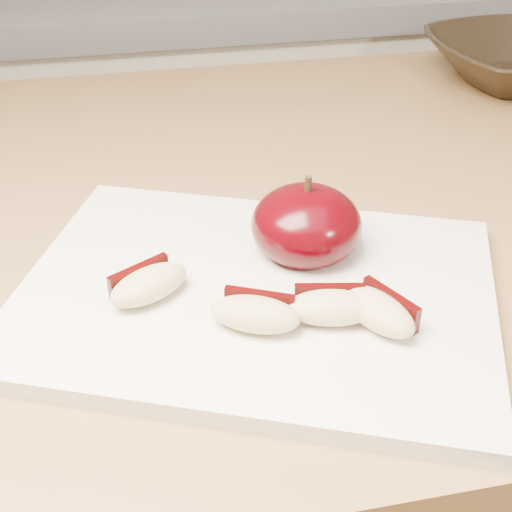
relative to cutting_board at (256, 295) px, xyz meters
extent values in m
cube|color=silver|center=(0.04, 0.85, -0.46)|extent=(2.40, 0.60, 0.90)
cube|color=olive|center=(0.04, 0.15, -0.03)|extent=(1.64, 0.64, 0.04)
cube|color=silver|center=(0.00, 0.00, 0.00)|extent=(0.38, 0.33, 0.01)
ellipsoid|color=black|center=(0.04, 0.04, 0.03)|extent=(0.09, 0.09, 0.05)
cylinder|color=black|center=(0.04, 0.04, 0.06)|extent=(0.00, 0.00, 0.01)
ellipsoid|color=tan|center=(-0.07, 0.00, 0.02)|extent=(0.06, 0.05, 0.02)
cube|color=black|center=(-0.08, 0.01, 0.02)|extent=(0.04, 0.03, 0.02)
ellipsoid|color=tan|center=(-0.01, -0.04, 0.02)|extent=(0.06, 0.05, 0.02)
cube|color=black|center=(0.00, -0.03, 0.02)|extent=(0.04, 0.02, 0.02)
ellipsoid|color=tan|center=(0.04, -0.04, 0.02)|extent=(0.06, 0.04, 0.02)
cube|color=black|center=(0.04, -0.03, 0.02)|extent=(0.04, 0.01, 0.02)
ellipsoid|color=tan|center=(0.06, -0.05, 0.02)|extent=(0.05, 0.06, 0.02)
cube|color=black|center=(0.08, -0.05, 0.02)|extent=(0.02, 0.04, 0.02)
camera|label=1|loc=(-0.08, -0.37, 0.29)|focal=50.00mm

